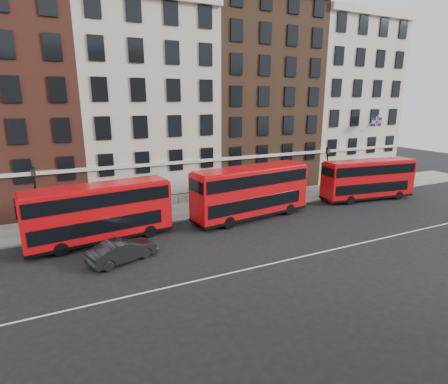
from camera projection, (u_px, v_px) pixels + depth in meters
name	position (u px, v px, depth m)	size (l,w,h in m)	color
ground	(216.00, 260.00, 22.46)	(120.00, 120.00, 0.00)	black
pavement	(169.00, 213.00, 31.62)	(80.00, 5.00, 0.15)	gray
kerb	(178.00, 221.00, 29.43)	(80.00, 0.30, 0.16)	gray
road_centre_line	(230.00, 273.00, 20.71)	(70.00, 0.12, 0.01)	white
building_terrace	(141.00, 97.00, 35.36)	(64.00, 11.95, 22.00)	#AEA896
bus_b	(99.00, 212.00, 24.76)	(10.30, 3.66, 4.24)	red
bus_c	(251.00, 191.00, 29.84)	(10.99, 3.99, 4.52)	red
bus_d	(368.00, 179.00, 35.58)	(10.02, 3.56, 4.12)	red
car_front	(123.00, 250.00, 22.12)	(1.52, 4.36, 1.44)	black
lamp_post_left	(37.00, 198.00, 25.26)	(0.44, 0.44, 5.33)	black
lamp_post_right	(327.00, 169.00, 35.99)	(0.44, 0.44, 5.33)	black
traffic_light	(362.00, 172.00, 37.90)	(0.25, 0.45, 3.27)	black
iron_railings	(162.00, 201.00, 33.40)	(6.60, 0.06, 1.00)	black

